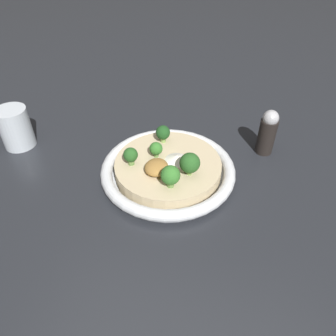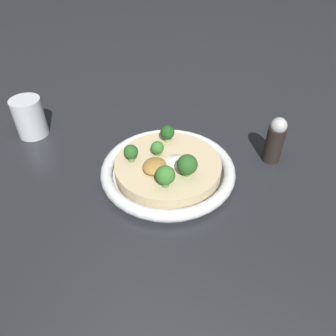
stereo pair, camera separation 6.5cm
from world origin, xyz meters
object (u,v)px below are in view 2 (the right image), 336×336
pepper_shaker (275,140)px  broccoli_front (157,148)px  drinking_glass (29,117)px  broccoli_front_right (131,152)px  broccoli_back_right (165,176)px  broccoli_front_left (167,133)px  risotto_bowl (168,170)px  broccoli_back (187,165)px

pepper_shaker → broccoli_front: bearing=-60.2°
broccoli_front → drinking_glass: bearing=-91.6°
drinking_glass → broccoli_front: bearing=88.4°
broccoli_front_right → drinking_glass: drinking_glass is taller
broccoli_front_right → pepper_shaker: (-0.16, 0.25, -0.01)m
broccoli_back_right → drinking_glass: 0.39m
broccoli_front → broccoli_front_left: size_ratio=0.85×
risotto_bowl → broccoli_front_left: bearing=-156.9°
drinking_glass → pepper_shaker: 0.55m
risotto_bowl → broccoli_front_right: 0.08m
broccoli_back_right → broccoli_front_left: (-0.13, -0.05, -0.00)m
broccoli_front → pepper_shaker: pepper_shaker is taller
broccoli_back_right → broccoli_front: bearing=-147.6°
risotto_bowl → broccoli_back_right: 0.08m
broccoli_back → drinking_glass: drinking_glass is taller
risotto_bowl → broccoli_front_left: 0.08m
broccoli_back → broccoli_front_right: size_ratio=1.25×
broccoli_back → pepper_shaker: size_ratio=0.45×
broccoli_front_left → drinking_glass: size_ratio=0.42×
broccoli_back_right → broccoli_front_right: 0.10m
broccoli_back → drinking_glass: 0.40m
broccoli_back → risotto_bowl: bearing=-116.7°
risotto_bowl → broccoli_back: broccoli_back is taller
broccoli_back_right → drinking_glass: size_ratio=0.48×
broccoli_front_right → broccoli_front: bearing=131.6°
broccoli_back_right → broccoli_front_left: bearing=-159.4°
broccoli_back → broccoli_front_left: size_ratio=1.22×
broccoli_back → drinking_glass: size_ratio=0.51×
broccoli_front_right → broccoli_back: bearing=89.8°
broccoli_front_left → drinking_glass: (0.04, -0.33, -0.01)m
risotto_bowl → broccoli_front: size_ratio=8.30×
broccoli_back_right → pepper_shaker: pepper_shaker is taller
broccoli_front_left → drinking_glass: bearing=-82.5°
broccoli_front_left → drinking_glass: drinking_glass is taller
broccoli_front → pepper_shaker: (-0.12, 0.21, -0.00)m
broccoli_front → broccoli_back_right: bearing=32.4°
broccoli_back → pepper_shaker: bearing=139.0°
risotto_bowl → broccoli_front_right: bearing=-71.0°
broccoli_back → broccoli_front: 0.08m
risotto_bowl → broccoli_front: broccoli_front is taller
broccoli_front_left → pepper_shaker: size_ratio=0.37×
broccoli_back → broccoli_front_left: broccoli_back is taller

